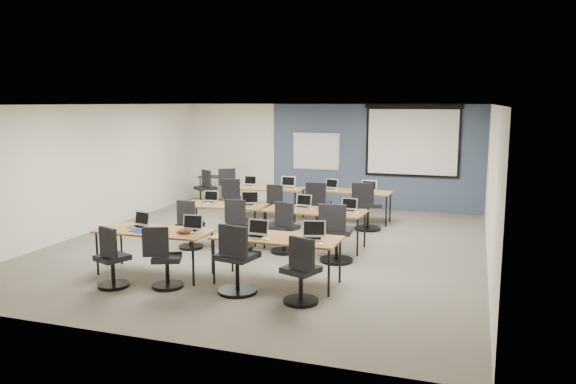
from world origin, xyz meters
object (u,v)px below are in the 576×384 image
(task_chair_2, at_px, (236,265))
(task_chair_8, at_px, (235,203))
(task_chair_3, at_px, (301,276))
(laptop_0, at_px, (139,223))
(laptop_11, at_px, (368,189))
(task_chair_0, at_px, (112,263))
(utility_table, at_px, (215,180))
(projector_screen, at_px, (413,137))
(task_chair_10, at_px, (318,209))
(task_chair_1, at_px, (164,263))
(spare_chair_b, at_px, (206,192))
(laptop_3, at_px, (312,235))
(task_chair_7, at_px, (336,238))
(laptop_9, at_px, (287,185))
(training_table_front_left, at_px, (154,233))
(laptop_4, at_px, (209,200))
(whiteboard, at_px, (316,152))
(laptop_2, at_px, (256,233))
(laptop_10, at_px, (331,187))
(task_chair_4, at_px, (189,229))
(laptop_8, at_px, (249,183))
(laptop_7, at_px, (348,208))
(training_table_mid_right, at_px, (315,212))
(training_table_back_right, at_px, (354,193))
(task_chair_9, at_px, (276,209))
(laptop_1, at_px, (190,227))
(spare_chair_a, at_px, (233,191))
(laptop_6, at_px, (303,204))
(task_chair_11, at_px, (367,210))
(training_table_front_right, at_px, (277,240))
(task_chair_6, at_px, (284,232))
(training_table_mid_left, at_px, (224,207))
(laptop_5, at_px, (248,202))

(task_chair_2, xyz_separation_m, task_chair_8, (-2.09, 4.66, -0.02))
(task_chair_2, bearing_deg, task_chair_3, 5.28)
(laptop_0, bearing_deg, laptop_11, 72.29)
(task_chair_0, height_order, utility_table, task_chair_0)
(projector_screen, height_order, task_chair_3, projector_screen)
(task_chair_10, bearing_deg, task_chair_1, -103.90)
(spare_chair_b, bearing_deg, laptop_3, -13.99)
(task_chair_7, height_order, laptop_9, task_chair_7)
(training_table_front_left, xyz_separation_m, task_chair_1, (0.50, -0.55, -0.29))
(laptop_4, xyz_separation_m, laptop_9, (0.85, 2.43, 0.01))
(whiteboard, xyz_separation_m, laptop_2, (0.92, -6.60, -0.66))
(training_table_front_left, relative_size, laptop_10, 5.92)
(task_chair_4, relative_size, task_chair_7, 0.90)
(laptop_10, height_order, utility_table, laptop_10)
(laptop_8, height_order, task_chair_10, task_chair_10)
(training_table_front_left, xyz_separation_m, task_chair_4, (-0.25, 1.60, -0.30))
(laptop_2, height_order, laptop_7, laptop_2)
(task_chair_7, relative_size, task_chair_8, 1.05)
(laptop_8, bearing_deg, training_table_mid_right, -46.77)
(training_table_front_left, height_order, laptop_0, laptop_0)
(task_chair_2, bearing_deg, task_chair_7, 75.52)
(whiteboard, xyz_separation_m, task_chair_4, (-1.03, -5.12, -1.06))
(training_table_back_right, bearing_deg, utility_table, 167.41)
(training_table_front_left, height_order, task_chair_9, task_chair_9)
(whiteboard, xyz_separation_m, laptop_0, (-1.13, -6.59, -0.66))
(training_table_front_left, bearing_deg, laptop_1, 10.75)
(laptop_0, height_order, task_chair_7, task_chair_7)
(training_table_mid_right, height_order, laptop_1, laptop_1)
(spare_chair_a, bearing_deg, task_chair_0, -118.72)
(training_table_front_left, xyz_separation_m, laptop_6, (1.67, 2.64, 0.10))
(task_chair_1, relative_size, laptop_7, 3.16)
(task_chair_7, bearing_deg, task_chair_11, 83.02)
(training_table_front_right, height_order, laptop_1, laptop_1)
(task_chair_1, bearing_deg, task_chair_7, 22.23)
(task_chair_6, xyz_separation_m, laptop_9, (-0.99, 3.10, 0.39))
(laptop_10, distance_m, utility_table, 3.74)
(whiteboard, distance_m, task_chair_11, 3.25)
(training_table_front_left, bearing_deg, laptop_0, 159.52)
(projector_screen, distance_m, laptop_2, 6.85)
(training_table_mid_left, relative_size, laptop_9, 4.84)
(laptop_4, height_order, laptop_10, laptop_10)
(laptop_3, bearing_deg, laptop_11, 73.17)
(training_table_back_right, distance_m, laptop_10, 0.57)
(whiteboard, xyz_separation_m, task_chair_1, (-0.28, -7.27, -1.06))
(task_chair_0, relative_size, laptop_4, 3.15)
(laptop_1, xyz_separation_m, laptop_5, (-0.01, 2.40, 0.00))
(laptop_7, distance_m, laptop_9, 3.14)
(task_chair_1, xyz_separation_m, laptop_9, (0.06, 5.52, 0.40))
(laptop_4, relative_size, task_chair_4, 0.32)
(training_table_back_right, bearing_deg, training_table_front_left, -110.00)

